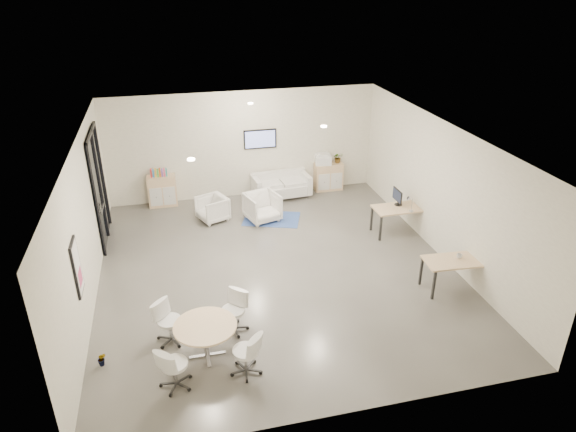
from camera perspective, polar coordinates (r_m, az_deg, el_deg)
The scene contains 21 objects.
room_shell at distance 11.30m, azimuth -1.31°, elevation 1.11°, with size 9.60×10.60×4.80m.
glass_door at distance 13.55m, azimuth -20.31°, elevation 3.31°, with size 0.09×1.90×2.85m.
artwork at distance 9.85m, azimuth -22.40°, elevation -5.33°, with size 0.05×0.54×1.04m.
wall_tv at distance 15.43m, azimuth -3.12°, elevation 8.54°, with size 0.98×0.06×0.58m.
ceiling_spots at distance 11.48m, azimuth -3.29°, elevation 9.90°, with size 3.14×4.14×0.03m.
sideboard_left at distance 15.45m, azimuth -13.79°, elevation 2.72°, with size 0.82×0.42×0.92m.
sideboard_right at distance 16.18m, azimuth 4.50°, elevation 4.39°, with size 0.87×0.42×0.87m.
books at distance 15.25m, azimuth -14.17°, elevation 4.68°, with size 0.47×0.14×0.22m.
printer at distance 15.93m, azimuth 3.92°, elevation 6.33°, with size 0.54×0.47×0.34m.
loveseat at distance 15.65m, azimuth -0.81°, elevation 3.35°, with size 1.76×0.99×0.63m.
blue_rug at distance 14.35m, azimuth -1.84°, elevation -0.31°, with size 1.53×1.02×0.01m, color #2F4591.
armchair_left at distance 14.29m, azimuth -8.41°, elevation 0.94°, with size 0.74×0.69×0.76m, color beige.
armchair_right at distance 14.13m, azimuth -2.86°, elevation 1.14°, with size 0.84×0.78×0.86m, color beige.
desk_rear at distance 13.65m, azimuth 12.38°, elevation 0.67°, with size 1.42×0.72×0.73m.
desk_front at distance 11.61m, azimuth 18.10°, elevation -4.97°, with size 1.38×0.76×0.70m.
monitor at distance 13.63m, azimuth 12.08°, elevation 2.10°, with size 0.20×0.50×0.44m.
round_table at distance 9.35m, azimuth -9.17°, elevation -12.31°, with size 1.12×1.12×0.68m.
meeting_chairs at distance 9.46m, azimuth -9.09°, elevation -13.20°, with size 2.05×2.05×0.82m.
plant_cabinet at distance 16.09m, azimuth 5.58°, elevation 6.36°, with size 0.30×0.33×0.26m, color #3F7F3F.
plant_floor at distance 9.94m, azimuth -19.92°, elevation -15.05°, with size 0.15×0.28×0.12m, color #3F7F3F.
cup at distance 11.64m, azimuth 18.51°, elevation -4.21°, with size 0.12×0.09×0.12m, color white.
Camera 1 is at (-2.19, -10.03, 6.31)m, focal length 32.00 mm.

